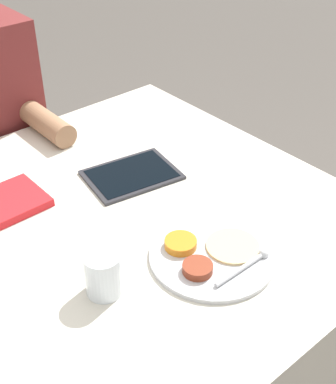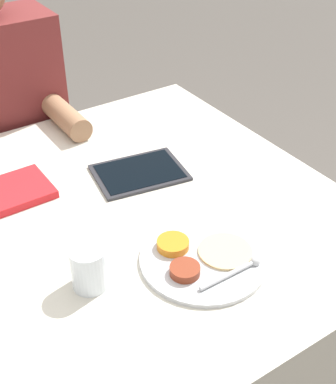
{
  "view_description": "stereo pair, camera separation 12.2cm",
  "coord_description": "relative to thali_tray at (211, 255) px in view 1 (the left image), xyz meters",
  "views": [
    {
      "loc": [
        -0.48,
        -0.82,
        1.51
      ],
      "look_at": [
        0.17,
        -0.06,
        0.8
      ],
      "focal_mm": 50.0,
      "sensor_mm": 36.0,
      "label": 1
    },
    {
      "loc": [
        -0.38,
        -0.89,
        1.51
      ],
      "look_at": [
        0.17,
        -0.06,
        0.8
      ],
      "focal_mm": 50.0,
      "sensor_mm": 36.0,
      "label": 2
    }
  ],
  "objects": [
    {
      "name": "drinking_glass",
      "position": [
        -0.23,
        0.07,
        0.04
      ],
      "size": [
        0.07,
        0.07,
        0.09
      ],
      "color": "silver",
      "rests_on": "dining_table"
    },
    {
      "name": "dining_table",
      "position": [
        -0.14,
        0.24,
        -0.38
      ],
      "size": [
        1.19,
        1.05,
        0.74
      ],
      "color": "beige",
      "rests_on": "ground_plane"
    },
    {
      "name": "tablet_device",
      "position": [
        0.06,
        0.36,
        -0.0
      ],
      "size": [
        0.25,
        0.2,
        0.01
      ],
      "color": "#28282D",
      "rests_on": "dining_table"
    },
    {
      "name": "red_notebook",
      "position": [
        -0.26,
        0.45,
        0.0
      ],
      "size": [
        0.21,
        0.15,
        0.02
      ],
      "color": "silver",
      "rests_on": "dining_table"
    },
    {
      "name": "thali_tray",
      "position": [
        0.0,
        0.0,
        0.0
      ],
      "size": [
        0.27,
        0.27,
        0.03
      ],
      "color": "#B7BABF",
      "rests_on": "dining_table"
    }
  ]
}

